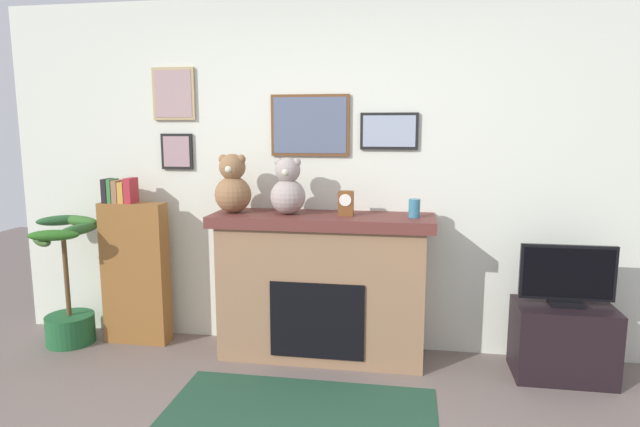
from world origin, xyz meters
name	(u,v)px	position (x,y,z in m)	size (l,w,h in m)	color
back_wall	(338,176)	(0.00, 2.00, 1.30)	(5.20, 0.15, 2.60)	silver
fireplace	(322,285)	(-0.08, 1.71, 0.53)	(1.57, 0.51, 1.05)	#906B4C
bookshelf	(135,269)	(-1.55, 1.74, 0.58)	(0.50, 0.16, 1.29)	brown
potted_plant	(68,296)	(-2.05, 1.62, 0.38)	(0.53, 0.59, 0.98)	#1E592D
tv_stand	(562,341)	(1.57, 1.64, 0.25)	(0.63, 0.40, 0.50)	black
television	(567,277)	(1.57, 1.64, 0.70)	(0.60, 0.14, 0.41)	black
area_rug	(297,420)	(-0.08, 0.81, 0.00)	(1.60, 1.00, 0.01)	#214732
candle_jar	(414,208)	(0.57, 1.69, 1.12)	(0.08, 0.08, 0.13)	teal
mantel_clock	(346,203)	(0.09, 1.69, 1.14)	(0.11, 0.08, 0.17)	brown
teddy_bear_cream	(233,186)	(-0.73, 1.69, 1.24)	(0.26, 0.26, 0.42)	olive
teddy_bear_brown	(288,189)	(-0.32, 1.69, 1.24)	(0.25, 0.25, 0.40)	#A3968E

